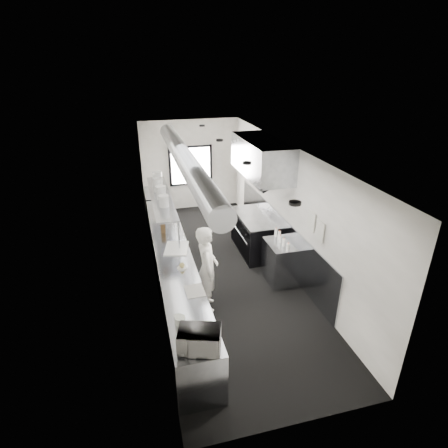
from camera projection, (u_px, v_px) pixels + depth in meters
floor at (222, 270)px, 8.35m from camera, size 3.00×8.00×0.01m
ceiling at (222, 149)px, 7.18m from camera, size 3.00×8.00×0.01m
wall_back at (191, 165)px, 11.29m from camera, size 3.00×0.02×2.80m
wall_front at (306, 343)px, 4.25m from camera, size 3.00×0.02×2.80m
wall_left at (151, 221)px, 7.43m from camera, size 0.02×8.00×2.80m
wall_right at (287, 208)px, 8.11m from camera, size 0.02×8.00×2.80m
wall_cladding at (279, 236)px, 8.72m from camera, size 0.03×5.50×1.10m
hvac_duct at (184, 159)px, 7.48m from camera, size 0.40×6.40×0.40m
service_window at (191, 166)px, 11.26m from camera, size 1.36×0.05×1.25m
exhaust_hood at (261, 158)px, 8.22m from camera, size 0.81×2.20×0.88m
prep_counter at (174, 271)px, 7.46m from camera, size 0.70×6.00×0.90m
pass_shelf at (161, 197)px, 8.32m from camera, size 0.45×3.00×0.68m
range at (256, 234)px, 9.01m from camera, size 0.88×1.60×0.94m
bottle_station at (282, 262)px, 7.81m from camera, size 0.65×0.80×0.90m
far_work_table at (158, 206)px, 10.72m from camera, size 0.70×1.20×0.90m
notice_sheet_a at (311, 221)px, 6.96m from camera, size 0.02×0.28×0.38m
notice_sheet_b at (320, 231)px, 6.68m from camera, size 0.02×0.28×0.38m
line_cook at (207, 269)px, 6.78m from camera, size 0.49×0.68×1.72m
microwave at (199, 340)px, 4.79m from camera, size 0.61×0.53×0.31m
deli_tub_a at (180, 320)px, 5.30m from camera, size 0.20×0.20×0.11m
deli_tub_b at (179, 318)px, 5.36m from camera, size 0.16×0.16×0.09m
newspaper at (195, 291)px, 6.06m from camera, size 0.32×0.39×0.01m
small_plate at (182, 268)px, 6.71m from camera, size 0.24×0.24×0.02m
pastry at (182, 265)px, 6.69m from camera, size 0.10×0.10×0.10m
cutting_board at (176, 248)px, 7.39m from camera, size 0.59×0.70×0.02m
knife_block at (163, 226)px, 8.12m from camera, size 0.12×0.23×0.24m
plate_stack_a at (164, 201)px, 7.66m from camera, size 0.26×0.26×0.25m
plate_stack_b at (161, 192)px, 8.09m from camera, size 0.25×0.25×0.29m
plate_stack_c at (158, 185)px, 8.53m from camera, size 0.28×0.28×0.32m
plate_stack_d at (157, 179)px, 8.86m from camera, size 0.24×0.24×0.35m
squeeze_bottle_a at (288, 247)px, 7.27m from camera, size 0.08×0.08×0.17m
squeeze_bottle_b at (284, 242)px, 7.47m from camera, size 0.06×0.06×0.17m
squeeze_bottle_c at (280, 239)px, 7.62m from camera, size 0.06×0.06×0.16m
squeeze_bottle_d at (279, 235)px, 7.75m from camera, size 0.06×0.06×0.19m
squeeze_bottle_e at (276, 233)px, 7.87m from camera, size 0.08×0.08×0.19m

